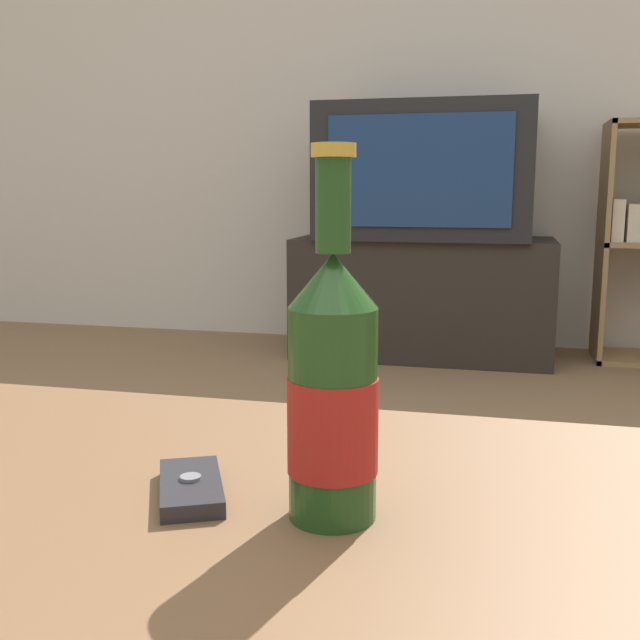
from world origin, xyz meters
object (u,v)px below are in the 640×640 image
television (426,172)px  cell_phone (191,487)px  tv_stand (423,297)px  beer_bottle (333,391)px

television → cell_phone: bearing=-88.3°
tv_stand → television: size_ratio=1.25×
beer_bottle → cell_phone: bearing=174.7°
beer_bottle → cell_phone: beer_bottle is taller
cell_phone → tv_stand: bearing=66.3°
television → beer_bottle: television is taller
tv_stand → cell_phone: tv_stand is taller
beer_bottle → cell_phone: 0.15m
tv_stand → beer_bottle: 2.66m
beer_bottle → cell_phone: size_ratio=2.43×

